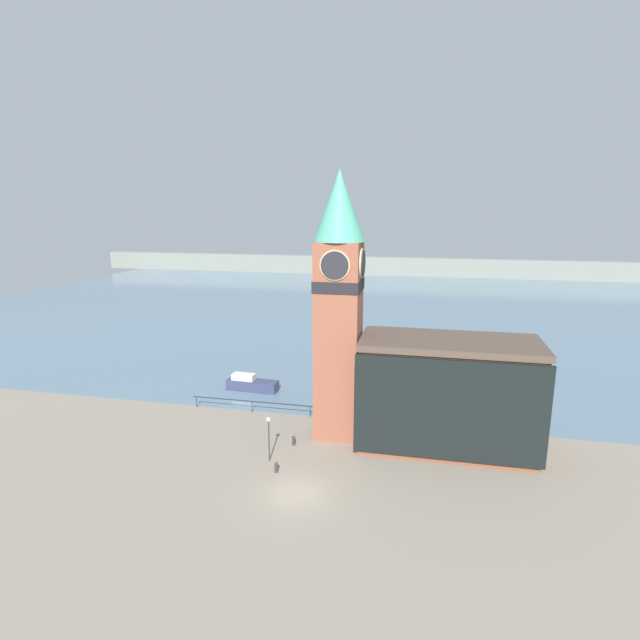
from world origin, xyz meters
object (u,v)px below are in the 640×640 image
at_px(boat_near, 251,384).
at_px(lamp_post, 269,430).
at_px(mooring_bollard_far, 294,440).
at_px(pier_building, 447,394).
at_px(mooring_bollard_near, 276,467).
at_px(clock_tower, 339,300).

bearing_deg(boat_near, lamp_post, -62.05).
bearing_deg(mooring_bollard_far, boat_near, 124.45).
height_order(mooring_bollard_far, lamp_post, lamp_post).
distance_m(pier_building, mooring_bollard_far, 12.72).
relative_size(pier_building, boat_near, 2.52).
bearing_deg(boat_near, pier_building, -21.12).
xyz_separation_m(mooring_bollard_near, lamp_post, (-1.01, 1.53, 2.05)).
bearing_deg(mooring_bollard_near, clock_tower, 65.92).
distance_m(clock_tower, mooring_bollard_far, 11.78).
height_order(clock_tower, boat_near, clock_tower).
xyz_separation_m(pier_building, lamp_post, (-12.98, -5.19, -1.94)).
relative_size(pier_building, mooring_bollard_far, 17.03).
bearing_deg(clock_tower, lamp_post, -126.76).
height_order(clock_tower, mooring_bollard_near, clock_tower).
relative_size(mooring_bollard_near, mooring_bollard_far, 0.99).
height_order(pier_building, boat_near, pier_building).
xyz_separation_m(pier_building, boat_near, (-19.44, 8.70, -3.76)).
height_order(clock_tower, mooring_bollard_far, clock_tower).
height_order(clock_tower, pier_building, clock_tower).
bearing_deg(mooring_bollard_far, pier_building, 11.26).
bearing_deg(boat_near, mooring_bollard_near, -61.15).
relative_size(pier_building, lamp_post, 3.93).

